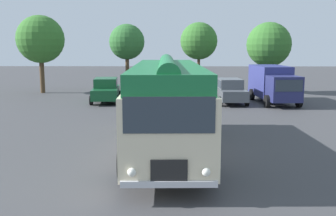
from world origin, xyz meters
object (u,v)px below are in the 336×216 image
Objects in this scene: car_near_left at (106,90)px; box_van at (273,83)px; car_mid_left at (148,89)px; vintage_bus at (167,101)px; car_mid_right at (183,89)px; car_far_right at (230,91)px.

car_near_left is 0.74× the size of box_van.
car_mid_left is (2.89, 0.63, 0.00)m from car_near_left.
car_near_left is 2.96m from car_mid_left.
vintage_bus reaches higher than car_mid_right.
box_van reaches higher than car_near_left.
car_near_left is 8.53m from car_far_right.
car_mid_left is 5.72m from car_far_right.
car_near_left is (-4.51, 12.89, -1.05)m from vintage_bus.
car_near_left is at bearing 109.30° from vintage_bus.
vintage_bus is 13.70m from car_near_left.
vintage_bus is at bearing -107.78° from car_far_right.
vintage_bus is at bearing -70.70° from car_near_left.
car_far_right is 3.03m from box_van.
vintage_bus is 13.17m from car_far_right.
car_far_right is at bearing -15.32° from car_mid_right.
car_mid_right is at bearing 86.28° from vintage_bus.
car_far_right is at bearing -2.62° from car_near_left.
car_near_left and car_far_right have the same top height.
car_far_right is at bearing -10.27° from car_mid_left.
box_van reaches higher than car_mid_right.
car_mid_right is at bearing -3.67° from car_mid_left.
car_far_right is 0.73× the size of box_van.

